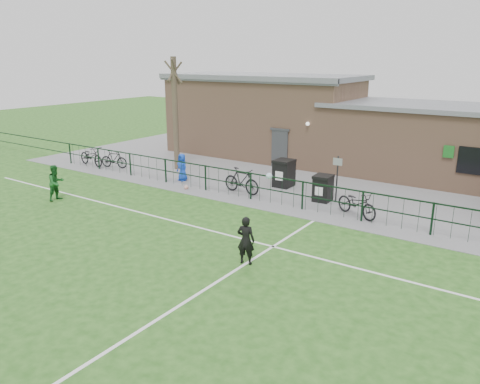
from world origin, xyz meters
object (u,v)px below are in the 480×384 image
Objects in this scene: bare_tree at (175,114)px; wheelie_bin_left at (284,174)px; bicycle_b at (114,159)px; bicycle_e at (357,203)px; bicycle_d at (242,181)px; outfield_player at (56,183)px; ball_ground at (186,187)px; wheelie_bin_right at (323,189)px; sign_post at (337,179)px; bicycle_a at (91,156)px; spectator_child at (182,167)px.

bare_tree is 7.08m from wheelie_bin_left.
bicycle_e reaches higher than bicycle_b.
bicycle_b is 0.85× the size of bicycle_d.
ball_ground is at bearing -39.85° from outfield_player.
wheelie_bin_left is 4.98m from bicycle_e.
bicycle_d is 2.73m from ball_ground.
wheelie_bin_right reaches higher than ball_ground.
ball_ground is at bearing -162.61° from sign_post.
bicycle_d is at bearing -167.71° from wheelie_bin_right.
bicycle_b is 1.06× the size of outfield_player.
bicycle_d reaches higher than bicycle_a.
sign_post is at bearing -58.88° from outfield_player.
spectator_child reaches higher than bicycle_b.
bicycle_b is (-12.76, -1.03, -0.51)m from sign_post.
sign_post reaches higher than outfield_player.
sign_post is 1.47× the size of spectator_child.
bare_tree is 6.46m from bicycle_d.
bicycle_d is 1.25× the size of outfield_player.
bicycle_b is at bearing 112.85° from bicycle_e.
bare_tree is 3.00× the size of sign_post.
bicycle_b reaches higher than ball_ground.
spectator_child reaches higher than bicycle_a.
bicycle_b is 0.83× the size of bicycle_e.
sign_post is (9.73, -0.81, -1.98)m from bare_tree.
spectator_child is at bearing 137.47° from ball_ground.
sign_post reaches higher than ball_ground.
outfield_player reaches higher than spectator_child.
outfield_player is at bearing 135.89° from bicycle_d.
bicycle_a is at bearing 114.23° from bicycle_e.
outfield_player is (-7.02, -7.44, 0.15)m from wheelie_bin_left.
wheelie_bin_left is 4.66m from ball_ground.
wheelie_bin_left is at bearing 40.28° from ball_ground.
spectator_child is at bearing -104.15° from bicycle_b.
spectator_child reaches higher than ball_ground.
bicycle_a is at bearing -154.13° from bare_tree.
outfield_player reaches higher than wheelie_bin_left.
bicycle_d reaches higher than bicycle_e.
ball_ground is (6.16, -1.04, -0.41)m from bicycle_b.
outfield_player reaches higher than bicycle_a.
wheelie_bin_left is at bearing 33.96° from spectator_child.
spectator_child is 5.99m from outfield_player.
bicycle_d is 9.30× the size of ball_ground.
bare_tree is at bearing 170.41° from wheelie_bin_right.
bicycle_a is at bearing -164.54° from spectator_child.
ball_ground is (-3.53, -2.99, -0.52)m from wheelie_bin_left.
sign_post is 6.97m from ball_ground.
spectator_child is 0.88× the size of outfield_player.
spectator_child is (-7.24, -0.82, 0.16)m from wheelie_bin_right.
wheelie_bin_right is 6.36m from ball_ground.
sign_post is 12.01m from outfield_player.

